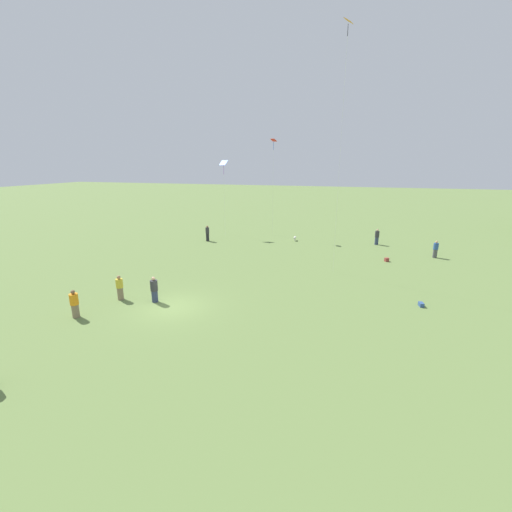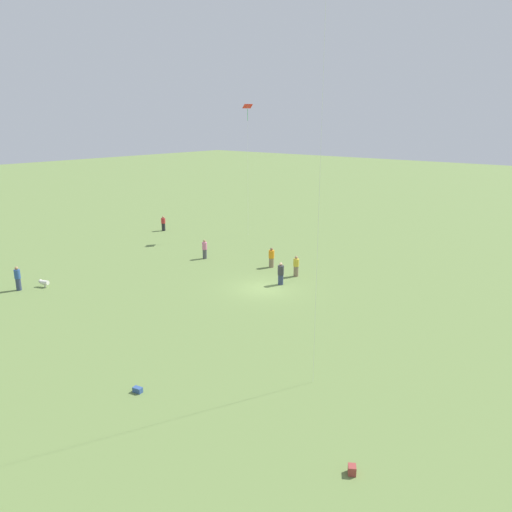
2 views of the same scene
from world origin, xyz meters
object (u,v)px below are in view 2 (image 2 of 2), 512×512
at_px(person_0, 296,266).
at_px(picnic_bag_1, 352,470).
at_px(kite_0, 326,4).
at_px(person_6, 205,249).
at_px(kite_3, 248,113).
at_px(dog_0, 44,282).
at_px(person_3, 281,274).
at_px(person_1, 271,258).
at_px(picnic_bag_0, 138,390).
at_px(person_7, 18,279).
at_px(person_8, 163,224).

distance_m(person_0, picnic_bag_1, 22.99).
relative_size(kite_0, picnic_bag_1, 42.48).
bearing_deg(person_0, person_6, 157.16).
xyz_separation_m(kite_3, dog_0, (0.54, 22.91, -12.36)).
xyz_separation_m(person_3, picnic_bag_1, (-14.51, 15.15, -0.67)).
bearing_deg(person_1, person_0, 99.69).
xyz_separation_m(kite_0, kite_3, (22.67, -21.81, -3.76)).
bearing_deg(person_0, kite_0, -80.61).
xyz_separation_m(picnic_bag_0, picnic_bag_1, (-10.29, -1.42, 0.04)).
bearing_deg(kite_3, person_3, 126.23).
bearing_deg(picnic_bag_0, kite_3, -58.54).
relative_size(kite_3, picnic_bag_1, 31.09).
relative_size(person_7, kite_3, 0.13).
bearing_deg(picnic_bag_1, person_7, -3.78).
xyz_separation_m(person_1, dog_0, (9.95, 14.91, -0.46)).
distance_m(dog_0, picnic_bag_1, 28.02).
bearing_deg(person_3, person_0, -64.35).
height_order(kite_0, kite_3, kite_0).
height_order(person_1, person_8, person_1).
bearing_deg(kite_3, person_8, 14.54).
relative_size(kite_3, picnic_bag_0, 28.78).
distance_m(person_3, picnic_bag_1, 20.99).
height_order(person_8, kite_0, kite_0).
xyz_separation_m(person_8, picnic_bag_1, (-35.96, 21.87, -0.64)).
height_order(kite_0, picnic_bag_1, kite_0).
relative_size(person_6, dog_0, 2.08).
bearing_deg(person_6, kite_0, -17.91).
relative_size(person_6, kite_0, 0.09).
bearing_deg(person_6, picnic_bag_0, -38.61).
xyz_separation_m(person_8, picnic_bag_0, (-25.66, 23.29, -0.68)).
relative_size(person_3, person_6, 0.99).
bearing_deg(person_1, picnic_bag_1, 67.65).
xyz_separation_m(person_1, person_8, (18.10, -3.55, -0.02)).
relative_size(person_0, person_1, 0.98).
relative_size(person_1, dog_0, 2.03).
relative_size(person_0, person_6, 0.96).
bearing_deg(person_8, picnic_bag_0, -112.25).
height_order(person_7, kite_3, kite_3).
relative_size(person_3, kite_0, 0.09).
height_order(kite_3, picnic_bag_1, kite_3).
bearing_deg(person_1, dog_0, -10.31).
relative_size(person_1, person_8, 1.02).
relative_size(dog_0, picnic_bag_0, 1.77).
relative_size(person_1, kite_3, 0.13).
relative_size(kite_3, dog_0, 16.25).
distance_m(person_8, kite_3, 15.40).
xyz_separation_m(person_1, kite_0, (-13.26, 13.81, 15.65)).
height_order(person_1, picnic_bag_0, person_1).
bearing_deg(person_1, person_7, -9.62).
relative_size(person_3, person_7, 0.96).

